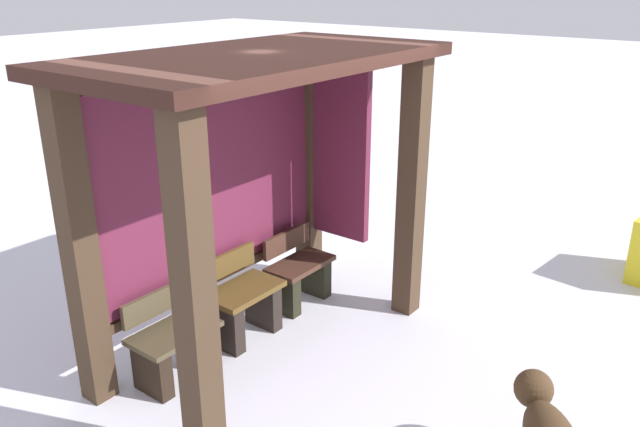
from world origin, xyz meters
name	(u,v)px	position (x,y,z in m)	size (l,w,h in m)	color
ground_plane	(270,347)	(0.00, 0.00, 0.00)	(60.00, 60.00, 0.00)	silver
bus_shelter	(256,148)	(0.09, 0.17, 1.73)	(2.98, 1.58, 2.50)	#402E1F
bench_left_inside	(174,345)	(-0.78, 0.31, 0.29)	(0.68, 0.41, 0.71)	#493F2A
bench_center_inside	(243,304)	(0.00, 0.31, 0.32)	(0.68, 0.41, 0.76)	brown
bench_right_inside	(299,275)	(0.78, 0.31, 0.30)	(0.68, 0.36, 0.72)	#44291E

